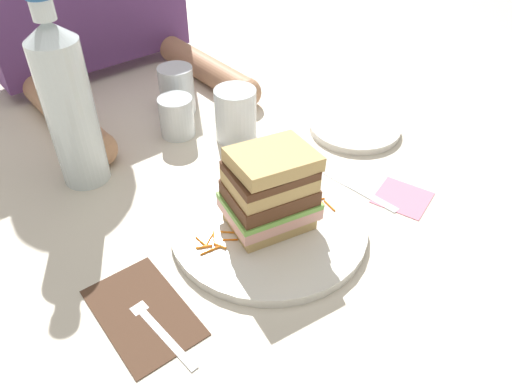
{
  "coord_description": "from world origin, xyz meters",
  "views": [
    {
      "loc": [
        -0.38,
        -0.42,
        0.51
      ],
      "look_at": [
        -0.02,
        0.01,
        0.05
      ],
      "focal_mm": 34.29,
      "sensor_mm": 36.0,
      "label": 1
    }
  ],
  "objects_px": {
    "water_bottle": "(69,105)",
    "fork": "(152,321)",
    "sandwich": "(270,191)",
    "main_plate": "(269,226)",
    "side_plate": "(355,127)",
    "empty_tumbler_1": "(177,90)",
    "napkin_dark": "(143,312)",
    "empty_tumbler_0": "(177,117)",
    "napkin_pink": "(402,197)",
    "juice_glass": "(236,117)",
    "knife": "(350,185)"
  },
  "relations": [
    {
      "from": "sandwich",
      "to": "main_plate",
      "type": "bearing_deg",
      "value": 171.93
    },
    {
      "from": "napkin_pink",
      "to": "empty_tumbler_1",
      "type": "bearing_deg",
      "value": 105.04
    },
    {
      "from": "sandwich",
      "to": "fork",
      "type": "height_order",
      "value": "sandwich"
    },
    {
      "from": "water_bottle",
      "to": "sandwich",
      "type": "bearing_deg",
      "value": -62.34
    },
    {
      "from": "napkin_dark",
      "to": "knife",
      "type": "distance_m",
      "value": 0.4
    },
    {
      "from": "juice_glass",
      "to": "napkin_pink",
      "type": "xyz_separation_m",
      "value": [
        0.1,
        -0.32,
        -0.04
      ]
    },
    {
      "from": "empty_tumbler_0",
      "to": "napkin_pink",
      "type": "height_order",
      "value": "empty_tumbler_0"
    },
    {
      "from": "napkin_dark",
      "to": "empty_tumbler_1",
      "type": "distance_m",
      "value": 0.52
    },
    {
      "from": "sandwich",
      "to": "napkin_dark",
      "type": "bearing_deg",
      "value": -176.28
    },
    {
      "from": "main_plate",
      "to": "napkin_dark",
      "type": "bearing_deg",
      "value": -176.25
    },
    {
      "from": "juice_glass",
      "to": "empty_tumbler_0",
      "type": "height_order",
      "value": "juice_glass"
    },
    {
      "from": "napkin_dark",
      "to": "napkin_pink",
      "type": "distance_m",
      "value": 0.45
    },
    {
      "from": "fork",
      "to": "empty_tumbler_1",
      "type": "height_order",
      "value": "empty_tumbler_1"
    },
    {
      "from": "knife",
      "to": "empty_tumbler_1",
      "type": "relative_size",
      "value": 2.08
    },
    {
      "from": "water_bottle",
      "to": "napkin_dark",
      "type": "bearing_deg",
      "value": -102.41
    },
    {
      "from": "main_plate",
      "to": "sandwich",
      "type": "relative_size",
      "value": 2.06
    },
    {
      "from": "water_bottle",
      "to": "empty_tumbler_0",
      "type": "relative_size",
      "value": 4.11
    },
    {
      "from": "knife",
      "to": "water_bottle",
      "type": "bearing_deg",
      "value": 137.67
    },
    {
      "from": "empty_tumbler_1",
      "to": "napkin_pink",
      "type": "height_order",
      "value": "empty_tumbler_1"
    },
    {
      "from": "sandwich",
      "to": "fork",
      "type": "bearing_deg",
      "value": -170.64
    },
    {
      "from": "juice_glass",
      "to": "empty_tumbler_0",
      "type": "xyz_separation_m",
      "value": [
        -0.08,
        0.08,
        -0.01
      ]
    },
    {
      "from": "napkin_dark",
      "to": "empty_tumbler_0",
      "type": "relative_size",
      "value": 2.12
    },
    {
      "from": "knife",
      "to": "empty_tumbler_1",
      "type": "distance_m",
      "value": 0.41
    },
    {
      "from": "sandwich",
      "to": "side_plate",
      "type": "height_order",
      "value": "sandwich"
    },
    {
      "from": "fork",
      "to": "side_plate",
      "type": "xyz_separation_m",
      "value": [
        0.54,
        0.14,
        0.0
      ]
    },
    {
      "from": "sandwich",
      "to": "napkin_pink",
      "type": "height_order",
      "value": "sandwich"
    },
    {
      "from": "water_bottle",
      "to": "empty_tumbler_1",
      "type": "bearing_deg",
      "value": 21.13
    },
    {
      "from": "sandwich",
      "to": "fork",
      "type": "xyz_separation_m",
      "value": [
        -0.22,
        -0.04,
        -0.07
      ]
    },
    {
      "from": "water_bottle",
      "to": "side_plate",
      "type": "xyz_separation_m",
      "value": [
        0.47,
        -0.19,
        -0.13
      ]
    },
    {
      "from": "fork",
      "to": "napkin_pink",
      "type": "relative_size",
      "value": 2.01
    },
    {
      "from": "empty_tumbler_0",
      "to": "empty_tumbler_1",
      "type": "bearing_deg",
      "value": 56.76
    },
    {
      "from": "empty_tumbler_1",
      "to": "sandwich",
      "type": "bearing_deg",
      "value": -102.87
    },
    {
      "from": "juice_glass",
      "to": "water_bottle",
      "type": "bearing_deg",
      "value": 167.44
    },
    {
      "from": "fork",
      "to": "water_bottle",
      "type": "bearing_deg",
      "value": 78.61
    },
    {
      "from": "sandwich",
      "to": "knife",
      "type": "distance_m",
      "value": 0.19
    },
    {
      "from": "sandwich",
      "to": "side_plate",
      "type": "bearing_deg",
      "value": 18.94
    },
    {
      "from": "empty_tumbler_0",
      "to": "empty_tumbler_1",
      "type": "relative_size",
      "value": 0.8
    },
    {
      "from": "main_plate",
      "to": "juice_glass",
      "type": "bearing_deg",
      "value": 62.97
    },
    {
      "from": "empty_tumbler_1",
      "to": "napkin_dark",
      "type": "bearing_deg",
      "value": -127.68
    },
    {
      "from": "juice_glass",
      "to": "sandwich",
      "type": "bearing_deg",
      "value": -116.88
    },
    {
      "from": "fork",
      "to": "side_plate",
      "type": "height_order",
      "value": "side_plate"
    },
    {
      "from": "fork",
      "to": "juice_glass",
      "type": "bearing_deg",
      "value": 38.51
    },
    {
      "from": "water_bottle",
      "to": "main_plate",
      "type": "bearing_deg",
      "value": -62.44
    },
    {
      "from": "napkin_dark",
      "to": "empty_tumbler_1",
      "type": "height_order",
      "value": "empty_tumbler_1"
    },
    {
      "from": "water_bottle",
      "to": "fork",
      "type": "bearing_deg",
      "value": -101.39
    },
    {
      "from": "knife",
      "to": "napkin_pink",
      "type": "height_order",
      "value": "same"
    },
    {
      "from": "water_bottle",
      "to": "empty_tumbler_1",
      "type": "xyz_separation_m",
      "value": [
        0.25,
        0.1,
        -0.09
      ]
    },
    {
      "from": "napkin_dark",
      "to": "side_plate",
      "type": "height_order",
      "value": "side_plate"
    },
    {
      "from": "main_plate",
      "to": "side_plate",
      "type": "distance_m",
      "value": 0.33
    },
    {
      "from": "main_plate",
      "to": "napkin_dark",
      "type": "distance_m",
      "value": 0.23
    }
  ]
}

